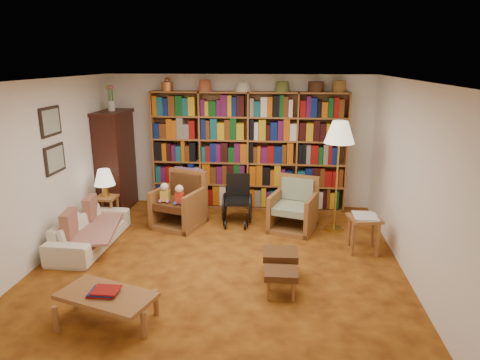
# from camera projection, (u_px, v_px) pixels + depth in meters

# --- Properties ---
(floor) EXTENTS (5.00, 5.00, 0.00)m
(floor) POSITION_uv_depth(u_px,v_px,m) (221.00, 260.00, 6.09)
(floor) COLOR #AC621A
(floor) RESTS_ON ground
(ceiling) EXTENTS (5.00, 5.00, 0.00)m
(ceiling) POSITION_uv_depth(u_px,v_px,m) (218.00, 80.00, 5.42)
(ceiling) COLOR white
(ceiling) RESTS_ON wall_back
(wall_back) EXTENTS (5.00, 0.00, 5.00)m
(wall_back) POSITION_uv_depth(u_px,v_px,m) (239.00, 141.00, 8.15)
(wall_back) COLOR white
(wall_back) RESTS_ON floor
(wall_front) EXTENTS (5.00, 0.00, 5.00)m
(wall_front) POSITION_uv_depth(u_px,v_px,m) (173.00, 257.00, 3.36)
(wall_front) COLOR white
(wall_front) RESTS_ON floor
(wall_left) EXTENTS (0.00, 5.00, 5.00)m
(wall_left) POSITION_uv_depth(u_px,v_px,m) (43.00, 171.00, 5.99)
(wall_left) COLOR white
(wall_left) RESTS_ON floor
(wall_right) EXTENTS (0.00, 5.00, 5.00)m
(wall_right) POSITION_uv_depth(u_px,v_px,m) (411.00, 180.00, 5.51)
(wall_right) COLOR white
(wall_right) RESTS_ON floor
(bookshelf) EXTENTS (3.60, 0.30, 2.42)m
(bookshelf) POSITION_uv_depth(u_px,v_px,m) (248.00, 147.00, 7.99)
(bookshelf) COLOR brown
(bookshelf) RESTS_ON floor
(curio_cabinet) EXTENTS (0.50, 0.95, 2.40)m
(curio_cabinet) POSITION_uv_depth(u_px,v_px,m) (116.00, 160.00, 7.97)
(curio_cabinet) COLOR #36150E
(curio_cabinet) RESTS_ON floor
(framed_pictures) EXTENTS (0.03, 0.52, 0.97)m
(framed_pictures) POSITION_uv_depth(u_px,v_px,m) (53.00, 140.00, 6.18)
(framed_pictures) COLOR black
(framed_pictures) RESTS_ON wall_left
(sofa) EXTENTS (1.67, 0.67, 0.48)m
(sofa) POSITION_uv_depth(u_px,v_px,m) (90.00, 231.00, 6.50)
(sofa) COLOR #EFE2CA
(sofa) RESTS_ON floor
(sofa_throw) EXTENTS (0.95, 1.42, 0.04)m
(sofa_throw) POSITION_uv_depth(u_px,v_px,m) (93.00, 227.00, 6.48)
(sofa_throw) COLOR #C8B992
(sofa_throw) RESTS_ON sofa
(cushion_left) EXTENTS (0.18, 0.41, 0.40)m
(cushion_left) POSITION_uv_depth(u_px,v_px,m) (90.00, 210.00, 6.79)
(cushion_left) COLOR maroon
(cushion_left) RESTS_ON sofa
(cushion_right) EXTENTS (0.19, 0.42, 0.41)m
(cushion_right) POSITION_uv_depth(u_px,v_px,m) (69.00, 226.00, 6.12)
(cushion_right) COLOR maroon
(cushion_right) RESTS_ON sofa
(side_table_lamp) EXTENTS (0.36, 0.36, 0.50)m
(side_table_lamp) POSITION_uv_depth(u_px,v_px,m) (107.00, 204.00, 7.35)
(side_table_lamp) COLOR brown
(side_table_lamp) RESTS_ON floor
(table_lamp) EXTENTS (0.35, 0.35, 0.48)m
(table_lamp) POSITION_uv_depth(u_px,v_px,m) (104.00, 178.00, 7.22)
(table_lamp) COLOR gold
(table_lamp) RESTS_ON side_table_lamp
(armchair_leather) EXTENTS (0.96, 0.97, 0.93)m
(armchair_leather) POSITION_uv_depth(u_px,v_px,m) (180.00, 203.00, 7.34)
(armchair_leather) COLOR brown
(armchair_leather) RESTS_ON floor
(armchair_sage) EXTENTS (0.91, 0.91, 0.87)m
(armchair_sage) POSITION_uv_depth(u_px,v_px,m) (293.00, 209.00, 7.18)
(armchair_sage) COLOR brown
(armchair_sage) RESTS_ON floor
(wheelchair) EXTENTS (0.49, 0.68, 0.85)m
(wheelchair) POSITION_uv_depth(u_px,v_px,m) (237.00, 201.00, 7.42)
(wheelchair) COLOR black
(wheelchair) RESTS_ON floor
(floor_lamp) EXTENTS (0.48, 0.48, 1.83)m
(floor_lamp) POSITION_uv_depth(u_px,v_px,m) (339.00, 137.00, 6.76)
(floor_lamp) COLOR gold
(floor_lamp) RESTS_ON floor
(side_table_papers) EXTENTS (0.51, 0.51, 0.57)m
(side_table_papers) POSITION_uv_depth(u_px,v_px,m) (364.00, 223.00, 6.25)
(side_table_papers) COLOR brown
(side_table_papers) RESTS_ON floor
(footstool_a) EXTENTS (0.46, 0.39, 0.38)m
(footstool_a) POSITION_uv_depth(u_px,v_px,m) (280.00, 256.00, 5.51)
(footstool_a) COLOR #543416
(footstool_a) RESTS_ON floor
(footstool_b) EXTENTS (0.40, 0.34, 0.34)m
(footstool_b) POSITION_uv_depth(u_px,v_px,m) (281.00, 275.00, 5.09)
(footstool_b) COLOR #543416
(footstool_b) RESTS_ON floor
(coffee_table) EXTENTS (1.14, 0.81, 0.41)m
(coffee_table) POSITION_uv_depth(u_px,v_px,m) (106.00, 297.00, 4.55)
(coffee_table) COLOR brown
(coffee_table) RESTS_ON floor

